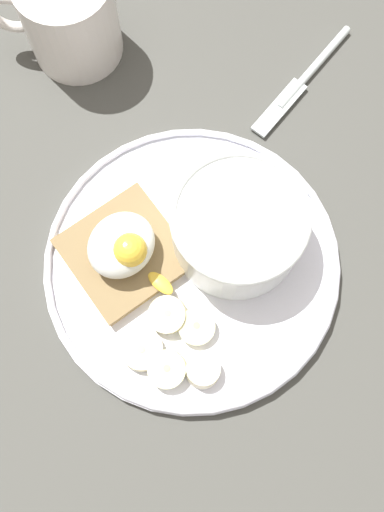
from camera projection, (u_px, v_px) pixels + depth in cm
name	position (u px, v px, depth cm)	size (l,w,h in cm)	color
ground_plane	(192.00, 269.00, 51.49)	(120.00, 120.00, 2.00)	#484843
plate	(192.00, 263.00, 49.76)	(25.86, 25.86, 1.60)	white
oatmeal_bowl	(238.00, 227.00, 47.24)	(11.33, 11.33, 6.00)	white
toast_slice	(124.00, 253.00, 49.13)	(11.41, 11.41, 1.19)	olive
poached_egg	(123.00, 246.00, 46.81)	(5.98, 8.30, 4.12)	white
banana_slice_front	(203.00, 370.00, 46.18)	(3.81, 3.73, 1.66)	beige
banana_slice_left	(142.00, 350.00, 46.89)	(4.16, 4.11, 1.19)	beige
banana_slice_back	(197.00, 326.00, 47.28)	(4.47, 4.46, 1.68)	beige
banana_slice_right	(167.00, 369.00, 46.19)	(4.04, 3.94, 1.76)	beige
banana_slice_inner	(168.00, 315.00, 47.44)	(3.90, 3.74, 1.91)	beige
coffee_mug	(68.00, 17.00, 52.69)	(9.31, 11.06, 8.76)	silver
knife	(303.00, 80.00, 55.49)	(15.02, 1.81, 0.80)	silver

